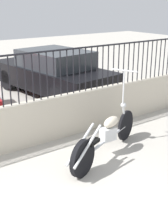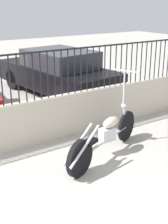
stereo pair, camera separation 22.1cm
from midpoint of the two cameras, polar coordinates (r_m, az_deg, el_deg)
motorcycle_silver at (r=5.61m, az=2.56°, el=-4.63°), size 2.21×1.03×1.51m
car_black at (r=9.53m, az=-6.49°, el=7.25°), size 2.20×4.46×1.35m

